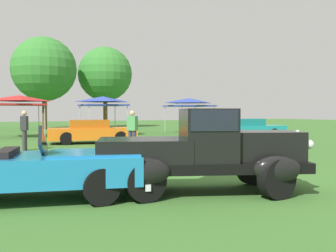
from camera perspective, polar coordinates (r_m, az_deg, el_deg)
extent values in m
plane|color=#386628|center=(8.53, 7.99, -8.93)|extent=(120.00, 120.00, 0.00)
cube|color=black|center=(7.72, 5.08, -5.88)|extent=(4.36, 2.83, 0.20)
cube|color=black|center=(7.99, 13.81, -2.91)|extent=(1.81, 1.56, 0.60)
ellipsoid|color=silver|center=(8.28, 18.94, -2.93)|extent=(0.34, 0.54, 0.68)
cube|color=black|center=(7.68, 5.91, -1.27)|extent=(1.41, 1.63, 1.04)
cube|color=black|center=(7.66, 5.92, 0.97)|extent=(1.34, 1.64, 0.40)
cube|color=black|center=(7.56, -3.65, -3.75)|extent=(2.18, 1.96, 0.48)
ellipsoid|color=black|center=(8.73, 12.64, -4.99)|extent=(0.99, 0.67, 0.52)
ellipsoid|color=black|center=(7.39, 16.14, -6.32)|extent=(0.99, 0.67, 0.52)
ellipsoid|color=black|center=(8.31, -3.80, -5.30)|extent=(0.99, 0.67, 0.52)
ellipsoid|color=black|center=(6.88, -3.45, -6.86)|extent=(0.99, 0.67, 0.52)
sphere|color=silver|center=(8.70, 18.02, -2.15)|extent=(0.18, 0.18, 0.18)
sphere|color=silver|center=(7.90, 20.56, -2.61)|extent=(0.18, 0.18, 0.18)
cylinder|color=black|center=(8.76, 12.63, -6.15)|extent=(0.76, 0.24, 0.76)
cylinder|color=black|center=(7.41, 16.13, -7.69)|extent=(0.76, 0.24, 0.76)
cylinder|color=black|center=(8.33, -3.80, -6.53)|extent=(0.76, 0.24, 0.76)
cylinder|color=black|center=(6.91, -3.44, -8.33)|extent=(0.76, 0.24, 0.76)
cube|color=#1E7AB7|center=(7.53, -20.24, -6.13)|extent=(4.34, 2.63, 0.52)
cube|color=#1E7AB7|center=(7.44, -11.16, -4.58)|extent=(1.93, 1.79, 0.20)
cube|color=black|center=(7.45, -18.31, -2.94)|extent=(0.35, 1.22, 0.82)
cube|color=black|center=(7.56, -23.18, -4.30)|extent=(0.56, 1.24, 0.28)
cube|color=silver|center=(7.60, -4.07, -8.14)|extent=(0.49, 1.63, 0.12)
cylinder|color=black|center=(8.27, -10.54, -6.97)|extent=(0.66, 0.20, 0.66)
cylinder|color=black|center=(6.75, -10.02, -9.05)|extent=(0.66, 0.20, 0.66)
cube|color=orange|center=(20.10, -11.34, -1.13)|extent=(4.71, 2.43, 0.60)
cube|color=#BB5914|center=(20.07, -11.86, 0.29)|extent=(2.19, 1.76, 0.44)
cylinder|color=black|center=(19.52, -7.19, -1.73)|extent=(0.64, 0.22, 0.64)
cylinder|color=black|center=(19.27, -15.11, -1.84)|extent=(0.64, 0.22, 0.64)
cube|color=teal|center=(23.66, 12.13, -0.65)|extent=(4.49, 2.60, 0.60)
cube|color=#146A6E|center=(23.57, 11.77, 0.56)|extent=(2.14, 1.83, 0.44)
cylinder|color=black|center=(23.56, 15.71, -1.13)|extent=(0.64, 0.22, 0.64)
cylinder|color=black|center=(22.44, 10.05, -1.24)|extent=(0.64, 0.22, 0.64)
cylinder|color=#9E998E|center=(16.09, 3.97, -2.15)|extent=(0.16, 0.16, 0.86)
cylinder|color=#9E998E|center=(16.18, 4.60, -2.13)|extent=(0.16, 0.16, 0.86)
cube|color=gold|center=(16.10, 4.29, 0.45)|extent=(0.41, 0.27, 0.60)
sphere|color=#936B4C|center=(16.09, 4.30, 1.94)|extent=(0.22, 0.22, 0.22)
cylinder|color=#383838|center=(16.98, -20.94, -2.07)|extent=(0.16, 0.16, 0.86)
cylinder|color=#383838|center=(17.17, -20.77, -2.02)|extent=(0.16, 0.16, 0.86)
cube|color=#2D2D33|center=(17.04, -20.89, 0.41)|extent=(0.36, 0.46, 0.60)
sphere|color=tan|center=(17.03, -20.91, 1.82)|extent=(0.22, 0.22, 0.22)
cylinder|color=#283351|center=(15.75, -5.09, -2.25)|extent=(0.16, 0.16, 0.86)
cylinder|color=#283351|center=(15.85, -5.71, -2.22)|extent=(0.16, 0.16, 0.86)
cube|color=#4C9351|center=(15.76, -5.41, 0.41)|extent=(0.44, 0.46, 0.60)
sphere|color=tan|center=(15.76, -5.42, 1.94)|extent=(0.22, 0.22, 0.22)
cylinder|color=#B7B7BC|center=(27.55, -18.94, 0.76)|extent=(0.05, 0.05, 2.05)
cylinder|color=#B7B7BC|center=(24.83, -18.10, 0.63)|extent=(0.05, 0.05, 2.05)
cube|color=red|center=(26.03, -21.56, 3.02)|extent=(3.05, 3.05, 0.10)
pyramid|color=red|center=(26.04, -21.58, 3.95)|extent=(2.98, 2.98, 0.38)
cylinder|color=#B7B7BC|center=(28.18, -8.00, 0.89)|extent=(0.05, 0.05, 2.05)
cylinder|color=#B7B7BC|center=(25.72, -6.16, 0.78)|extent=(0.05, 0.05, 2.05)
cylinder|color=#B7B7BC|center=(27.46, -13.16, 0.82)|extent=(0.05, 0.05, 2.05)
cylinder|color=#B7B7BC|center=(24.94, -11.78, 0.70)|extent=(0.05, 0.05, 2.05)
cube|color=#2D429E|center=(26.54, -9.79, 3.12)|extent=(2.90, 2.90, 0.10)
pyramid|color=#2D429E|center=(26.55, -9.80, 4.03)|extent=(2.84, 2.84, 0.38)
cylinder|color=#B7B7BC|center=(31.41, 4.17, 1.03)|extent=(0.05, 0.05, 2.05)
cylinder|color=#B7B7BC|center=(29.03, 7.00, 0.93)|extent=(0.05, 0.05, 2.05)
cylinder|color=#B7B7BC|center=(30.07, -0.45, 0.99)|extent=(0.05, 0.05, 2.05)
cylinder|color=#B7B7BC|center=(27.57, 2.12, 0.88)|extent=(0.05, 0.05, 2.05)
cube|color=#2D429E|center=(29.48, 3.21, 3.05)|extent=(3.13, 3.13, 0.10)
pyramid|color=#2D429E|center=(29.49, 3.21, 3.87)|extent=(3.07, 3.07, 0.38)
cylinder|color=brown|center=(37.32, -18.16, 2.60)|extent=(0.44, 0.44, 3.99)
sphere|color=#337A2D|center=(37.54, -18.23, 8.17)|extent=(6.00, 6.00, 6.00)
cylinder|color=brown|center=(40.13, -9.45, 2.68)|extent=(0.44, 0.44, 4.05)
sphere|color=#337A2D|center=(40.32, -9.48, 7.76)|extent=(5.62, 5.62, 5.62)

